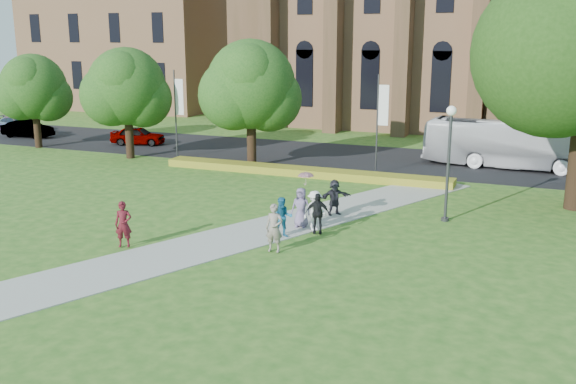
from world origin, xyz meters
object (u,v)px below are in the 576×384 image
at_px(tour_coach, 514,144).
at_px(streetlamp, 449,150).
at_px(car_0, 138,136).
at_px(car_1, 28,129).
at_px(car_2, 18,125).
at_px(pedestrian_0, 123,224).

bearing_deg(tour_coach, streetlamp, 174.12).
relative_size(car_0, car_1, 0.96).
distance_m(car_1, car_2, 3.36).
bearing_deg(streetlamp, car_0, 153.98).
bearing_deg(streetlamp, car_1, 161.53).
relative_size(streetlamp, car_0, 1.28).
xyz_separation_m(car_1, pedestrian_0, (24.57, -20.60, 0.24)).
xyz_separation_m(tour_coach, car_1, (-37.92, -1.72, -0.84)).
relative_size(car_1, car_2, 0.91).
relative_size(car_0, pedestrian_0, 2.23).
bearing_deg(car_0, tour_coach, -102.04).
height_order(streetlamp, car_1, streetlamp).
xyz_separation_m(streetlamp, car_1, (-35.82, 11.97, -2.57)).
distance_m(tour_coach, pedestrian_0, 26.02).
bearing_deg(car_1, tour_coach, -91.91).
xyz_separation_m(car_0, car_2, (-13.41, 1.47, -0.02)).
distance_m(car_0, pedestrian_0, 25.19).
bearing_deg(pedestrian_0, car_0, 100.06).
bearing_deg(streetlamp, car_2, 160.36).
xyz_separation_m(streetlamp, pedestrian_0, (-11.25, -8.64, -2.33)).
bearing_deg(car_2, streetlamp, -100.83).
bearing_deg(car_2, car_1, -114.05).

